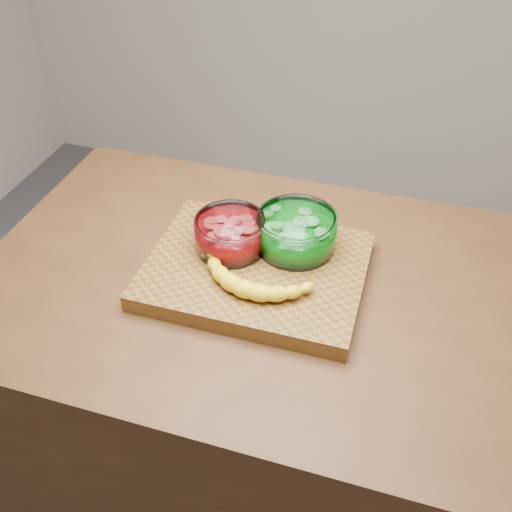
# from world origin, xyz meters

# --- Properties ---
(ground) EXTENTS (3.50, 3.50, 0.00)m
(ground) POSITION_xyz_m (0.00, 0.00, 0.00)
(ground) COLOR #535358
(ground) RESTS_ON ground
(counter) EXTENTS (1.20, 0.80, 0.90)m
(counter) POSITION_xyz_m (0.00, 0.00, 0.45)
(counter) COLOR #4B2C16
(counter) RESTS_ON ground
(cutting_board) EXTENTS (0.45, 0.35, 0.04)m
(cutting_board) POSITION_xyz_m (0.00, 0.00, 0.92)
(cutting_board) COLOR brown
(cutting_board) RESTS_ON counter
(bowl_red) EXTENTS (0.15, 0.15, 0.07)m
(bowl_red) POSITION_xyz_m (-0.07, 0.04, 0.97)
(bowl_red) COLOR white
(bowl_red) RESTS_ON cutting_board
(bowl_green) EXTENTS (0.17, 0.17, 0.08)m
(bowl_green) POSITION_xyz_m (0.07, 0.08, 0.98)
(bowl_green) COLOR white
(bowl_green) RESTS_ON cutting_board
(banana) EXTENTS (0.27, 0.14, 0.04)m
(banana) POSITION_xyz_m (0.02, -0.06, 0.96)
(banana) COLOR yellow
(banana) RESTS_ON cutting_board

